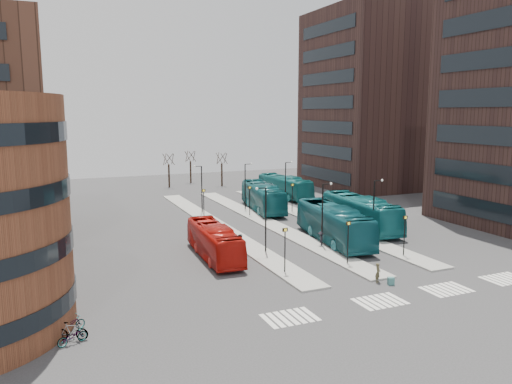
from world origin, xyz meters
name	(u,v)px	position (x,y,z in m)	size (l,w,h in m)	color
ground	(432,321)	(0.00, 0.00, 0.00)	(160.00, 160.00, 0.00)	#2F2F31
island_left	(218,226)	(-4.00, 30.00, 0.07)	(2.50, 45.00, 0.15)	gray
island_mid	(266,222)	(2.00, 30.00, 0.07)	(2.50, 45.00, 0.15)	gray
island_right	(310,217)	(8.00, 30.00, 0.07)	(2.50, 45.00, 0.15)	gray
suitcase	(391,281)	(1.83, 6.43, 0.29)	(0.47, 0.37, 0.58)	#231B98
red_bus	(214,241)	(-8.22, 18.56, 1.51)	(2.53, 10.82, 3.01)	#B8150E
teal_bus_a	(333,224)	(4.66, 19.21, 1.85)	(3.10, 13.26, 3.69)	#12525C
teal_bus_b	(263,197)	(4.69, 36.91, 1.80)	(3.02, 12.93, 3.60)	#135960
teal_bus_c	(360,212)	(10.48, 22.91, 1.84)	(3.09, 13.21, 3.68)	#16696F
teal_bus_d	(285,187)	(11.77, 44.57, 1.69)	(2.85, 12.16, 3.39)	#15676A
traveller	(378,273)	(1.24, 7.27, 0.77)	(0.56, 0.37, 1.54)	#49442C
commuter_a	(240,244)	(-5.73, 18.62, 0.94)	(0.92, 0.72, 1.89)	black
commuter_b	(336,242)	(3.02, 16.14, 0.85)	(1.00, 0.41, 1.70)	black
commuter_c	(321,239)	(2.46, 17.95, 0.76)	(0.98, 0.56, 1.52)	black
bicycle_near	(72,336)	(-21.00, 5.53, 0.46)	(0.62, 1.77, 0.93)	gray
bicycle_mid	(72,331)	(-21.00, 6.04, 0.56)	(0.53, 1.86, 1.12)	gray
bicycle_far	(71,324)	(-21.00, 7.31, 0.47)	(0.63, 1.80, 0.94)	gray
crosswalk_stripes	(411,296)	(1.75, 4.00, 0.01)	(22.35, 2.40, 0.01)	silver
tower_far	(376,100)	(31.98, 50.00, 15.00)	(20.12, 20.00, 30.00)	#321F1C
sign_poles	(289,214)	(1.60, 23.00, 2.41)	(12.45, 22.12, 3.65)	black
lamp_posts	(278,195)	(2.64, 28.00, 3.58)	(14.04, 20.24, 6.12)	black
bare_trees	(194,170)	(2.67, 62.67, 2.72)	(10.97, 8.14, 5.90)	black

